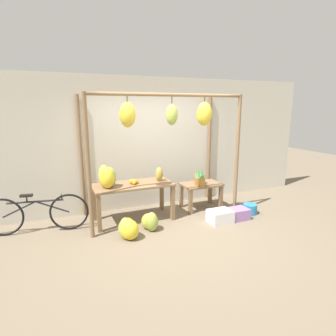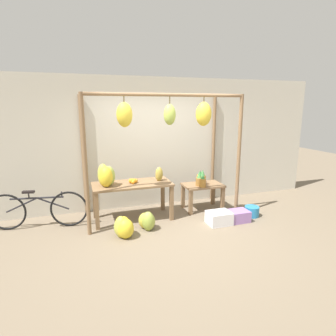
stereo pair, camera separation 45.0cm
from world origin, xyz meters
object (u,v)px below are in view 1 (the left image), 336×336
(papaya_pile, at_px, (159,175))
(fruit_crate_white, at_px, (220,216))
(banana_pile_ground_left, at_px, (128,229))
(fruit_crate_purple, at_px, (238,214))
(banana_pile_on_table, at_px, (107,178))
(blue_bucket, at_px, (250,209))
(parked_bicycle, at_px, (37,214))
(orange_pile, at_px, (134,182))
(banana_pile_ground_right, at_px, (151,222))
(pineapple_cluster, at_px, (199,178))

(papaya_pile, bearing_deg, fruit_crate_white, -38.66)
(banana_pile_ground_left, bearing_deg, fruit_crate_purple, -0.58)
(banana_pile_ground_left, bearing_deg, papaya_pile, 41.17)
(banana_pile_on_table, relative_size, fruit_crate_white, 1.06)
(blue_bucket, height_order, parked_bicycle, parked_bicycle)
(fruit_crate_white, distance_m, fruit_crate_purple, 0.42)
(orange_pile, bearing_deg, banana_pile_ground_right, -76.53)
(orange_pile, height_order, fruit_crate_purple, orange_pile)
(banana_pile_on_table, relative_size, pineapple_cluster, 0.98)
(blue_bucket, xyz_separation_m, fruit_crate_purple, (-0.40, -0.13, 0.00))
(banana_pile_ground_right, distance_m, fruit_crate_purple, 1.78)
(pineapple_cluster, height_order, banana_pile_ground_left, pineapple_cluster)
(orange_pile, relative_size, banana_pile_ground_left, 0.41)
(pineapple_cluster, relative_size, papaya_pile, 1.71)
(banana_pile_on_table, bearing_deg, fruit_crate_purple, -16.34)
(fruit_crate_white, bearing_deg, banana_pile_ground_left, 179.27)
(banana_pile_ground_left, bearing_deg, banana_pile_ground_right, 19.92)
(pineapple_cluster, distance_m, parked_bicycle, 3.21)
(banana_pile_ground_right, bearing_deg, banana_pile_on_table, 141.27)
(banana_pile_on_table, relative_size, parked_bicycle, 0.27)
(banana_pile_on_table, distance_m, papaya_pile, 1.04)
(fruit_crate_purple, bearing_deg, fruit_crate_white, -179.94)
(banana_pile_on_table, height_order, banana_pile_ground_right, banana_pile_on_table)
(fruit_crate_white, xyz_separation_m, fruit_crate_purple, (0.42, 0.00, -0.01))
(banana_pile_on_table, height_order, blue_bucket, banana_pile_on_table)
(pineapple_cluster, bearing_deg, banana_pile_on_table, -177.25)
(banana_pile_ground_right, height_order, parked_bicycle, parked_bicycle)
(fruit_crate_white, bearing_deg, blue_bucket, 9.29)
(orange_pile, height_order, papaya_pile, papaya_pile)
(parked_bicycle, bearing_deg, pineapple_cluster, -1.18)
(pineapple_cluster, bearing_deg, fruit_crate_white, -88.38)
(banana_pile_ground_right, xyz_separation_m, parked_bicycle, (-1.87, 0.68, 0.19))
(pineapple_cluster, bearing_deg, blue_bucket, -38.55)
(fruit_crate_white, bearing_deg, banana_pile_on_table, 160.47)
(pineapple_cluster, bearing_deg, fruit_crate_purple, -61.24)
(parked_bicycle, bearing_deg, banana_pile_ground_left, -30.92)
(orange_pile, distance_m, pineapple_cluster, 1.46)
(parked_bicycle, bearing_deg, banana_pile_ground_right, -19.95)
(banana_pile_ground_right, distance_m, parked_bicycle, 2.00)
(orange_pile, xyz_separation_m, blue_bucket, (2.30, -0.62, -0.68))
(fruit_crate_white, distance_m, parked_bicycle, 3.34)
(banana_pile_ground_left, relative_size, banana_pile_ground_right, 1.03)
(banana_pile_on_table, xyz_separation_m, orange_pile, (0.51, 0.04, -0.14))
(banana_pile_ground_left, relative_size, blue_bucket, 1.50)
(orange_pile, distance_m, banana_pile_ground_left, 1.00)
(banana_pile_on_table, relative_size, banana_pile_ground_left, 1.07)
(papaya_pile, relative_size, fruit_crate_purple, 0.70)
(blue_bucket, bearing_deg, orange_pile, 165.02)
(banana_pile_on_table, height_order, papaya_pile, banana_pile_on_table)
(banana_pile_ground_left, distance_m, parked_bicycle, 1.66)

